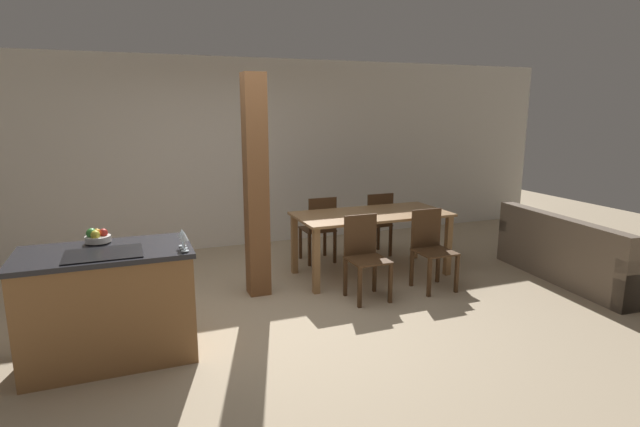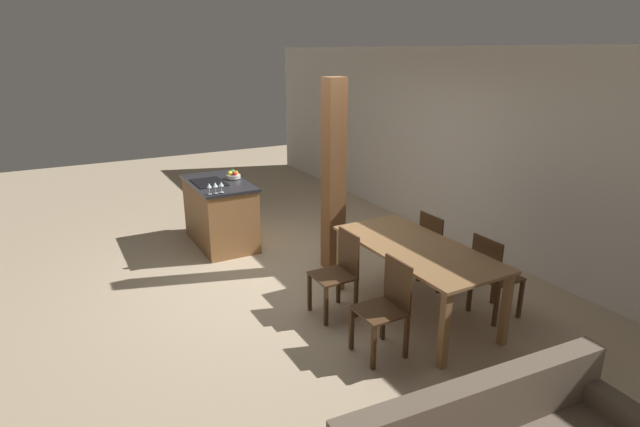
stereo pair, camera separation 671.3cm
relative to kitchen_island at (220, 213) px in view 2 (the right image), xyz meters
name	(u,v)px [view 2 (the right image)]	position (x,y,z in m)	size (l,w,h in m)	color
ground_plane	(282,276)	(1.42, 0.30, -0.46)	(16.00, 16.00, 0.00)	tan
wall_back	(459,147)	(1.42, 3.05, 0.89)	(11.20, 0.08, 2.70)	silver
kitchen_island	(220,213)	(0.00, 0.00, 0.00)	(1.31, 0.74, 0.92)	olive
fruit_bowl	(233,175)	(-0.05, 0.24, 0.51)	(0.20, 0.20, 0.12)	silver
wine_glass_near	(209,186)	(0.58, -0.30, 0.57)	(0.06, 0.06, 0.14)	silver
wine_glass_middle	(215,185)	(0.58, -0.22, 0.57)	(0.06, 0.06, 0.14)	silver
wine_glass_far	(221,184)	(0.58, -0.14, 0.57)	(0.06, 0.06, 0.14)	silver
dining_table	(416,256)	(2.92, 1.12, 0.20)	(1.84, 0.88, 0.77)	olive
dining_chair_near_left	(339,272)	(2.51, 0.45, 0.01)	(0.40, 0.40, 0.88)	#472D19
dining_chair_near_right	(386,306)	(3.34, 0.45, 0.01)	(0.40, 0.40, 0.88)	#472D19
dining_chair_far_left	(437,248)	(2.51, 1.78, 0.01)	(0.40, 0.40, 0.88)	#472D19
dining_chair_far_right	(493,275)	(3.34, 1.78, 0.01)	(0.40, 0.40, 0.88)	#472D19
timber_post	(333,177)	(1.48, 0.98, 0.72)	(0.23, 0.23, 2.36)	brown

